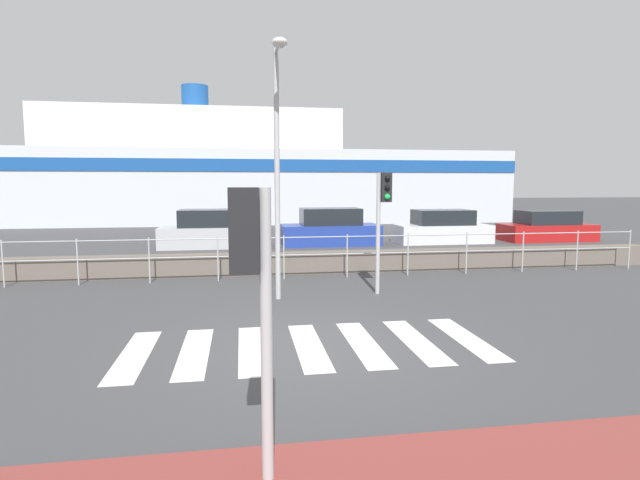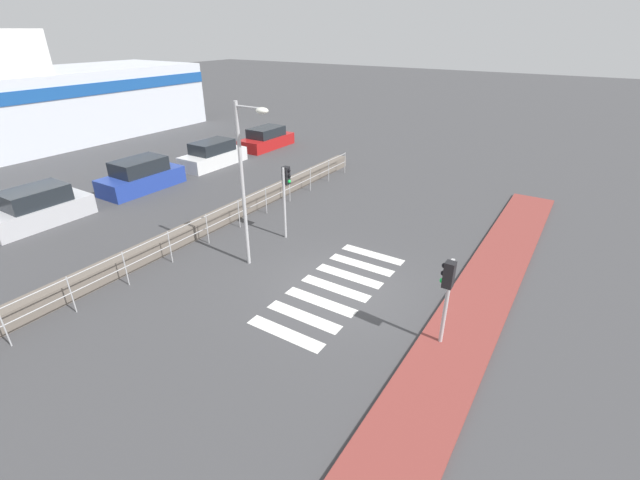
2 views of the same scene
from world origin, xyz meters
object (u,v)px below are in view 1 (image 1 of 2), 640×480
object	(u,v)px
parked_car_silver	(209,231)
parked_car_red	(547,228)
ferry_boat	(245,176)
traffic_light_far	(383,206)
parked_car_blue	(330,229)
parked_car_white	(442,229)
traffic_light_near	(252,272)
streetlamp	(278,142)

from	to	relation	value
parked_car_silver	parked_car_red	world-z (taller)	parked_car_silver
ferry_boat	traffic_light_far	bearing A→B (deg)	-83.08
traffic_light_far	parked_car_blue	xyz separation A→B (m)	(0.49, 9.69, -1.43)
parked_car_white	parked_car_silver	bearing A→B (deg)	180.00
parked_car_red	ferry_boat	bearing A→B (deg)	132.58
traffic_light_far	parked_car_silver	distance (m)	10.82
traffic_light_near	parked_car_silver	xyz separation A→B (m)	(-1.40, 16.99, -1.24)
parked_car_silver	parked_car_blue	size ratio (longest dim) A/B	0.95
traffic_light_near	parked_car_white	world-z (taller)	traffic_light_near
traffic_light_near	parked_car_white	bearing A→B (deg)	62.66
ferry_boat	parked_car_red	size ratio (longest dim) A/B	8.25
parked_car_white	parked_car_red	bearing A→B (deg)	0.00
traffic_light_far	ferry_boat	bearing A→B (deg)	96.92
traffic_light_near	traffic_light_far	world-z (taller)	traffic_light_far
parked_car_white	parked_car_red	distance (m)	5.09
ferry_boat	parked_car_blue	bearing A→B (deg)	-76.86
streetlamp	parked_car_red	bearing A→B (deg)	37.48
traffic_light_near	traffic_light_far	bearing A→B (deg)	66.26
streetlamp	parked_car_blue	size ratio (longest dim) A/B	1.34
traffic_light_far	parked_car_white	size ratio (longest dim) A/B	0.69
streetlamp	parked_car_red	xyz separation A→B (m)	(13.15, 10.08, -2.92)
traffic_light_far	ferry_boat	xyz separation A→B (m)	(-2.98, 24.53, 1.06)
parked_car_white	parked_car_red	world-z (taller)	parked_car_white
ferry_boat	parked_car_silver	bearing A→B (deg)	-96.29
streetlamp	ferry_boat	size ratio (longest dim) A/B	0.16
traffic_light_far	streetlamp	world-z (taller)	streetlamp
parked_car_silver	parked_car_blue	bearing A→B (deg)	-0.00
parked_car_blue	ferry_boat	bearing A→B (deg)	103.14
streetlamp	parked_car_red	distance (m)	16.82
streetlamp	traffic_light_near	bearing A→B (deg)	-96.01
ferry_boat	parked_car_white	size ratio (longest dim) A/B	8.25
ferry_boat	parked_car_silver	world-z (taller)	ferry_boat
parked_car_blue	parked_car_red	distance (m)	10.17
parked_car_blue	parked_car_white	bearing A→B (deg)	0.00
parked_car_silver	parked_car_white	size ratio (longest dim) A/B	0.96
traffic_light_far	parked_car_red	world-z (taller)	traffic_light_far
streetlamp	parked_car_white	world-z (taller)	streetlamp
traffic_light_near	parked_car_blue	bearing A→B (deg)	77.71
traffic_light_near	parked_car_blue	distance (m)	17.43
traffic_light_near	streetlamp	bearing A→B (deg)	83.99
traffic_light_far	traffic_light_near	bearing A→B (deg)	-113.74
ferry_boat	traffic_light_near	bearing A→B (deg)	-90.42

